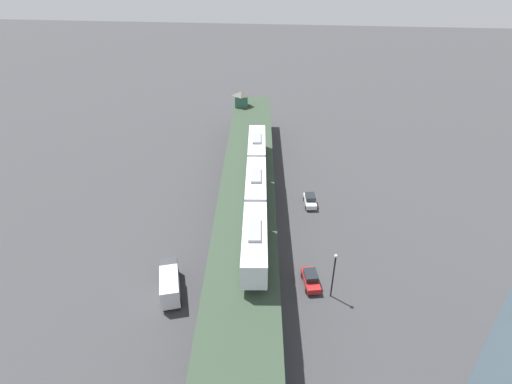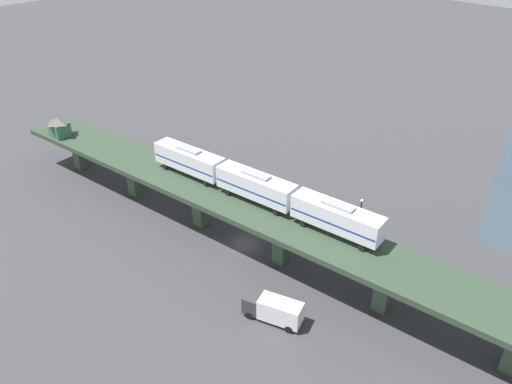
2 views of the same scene
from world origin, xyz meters
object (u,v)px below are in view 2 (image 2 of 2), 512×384
street_car_red (337,237)px  subway_train (256,186)px  street_lamp (360,216)px  signal_hut (59,127)px  street_car_white (242,190)px  delivery_truck (274,309)px

street_car_red → subway_train: bearing=-46.0°
street_lamp → subway_train: bearing=-43.7°
street_car_red → street_lamp: 4.49m
street_lamp → signal_hut: bearing=-69.6°
street_car_red → street_car_white: bearing=-90.0°
delivery_truck → street_lamp: 20.89m
subway_train → delivery_truck: (9.83, 12.02, -7.98)m
signal_hut → street_lamp: signal_hut is taller
delivery_truck → subway_train: bearing=-129.3°
subway_train → delivery_truck: 17.46m
street_car_red → street_lamp: bearing=145.0°
subway_train → signal_hut: 40.46m
subway_train → street_car_red: bearing=134.0°
signal_hut → street_car_red: (-16.01, 48.26, -8.07)m
subway_train → street_lamp: 16.05m
subway_train → signal_hut: size_ratio=10.59×
street_car_red → delivery_truck: (18.09, 3.46, 0.82)m
subway_train → street_car_red: (-8.26, 8.56, -8.81)m
signal_hut → street_car_red: size_ratio=0.75×
street_car_white → subway_train: bearing=52.8°
subway_train → street_car_white: bearing=-127.2°
signal_hut → delivery_truck: 52.26m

